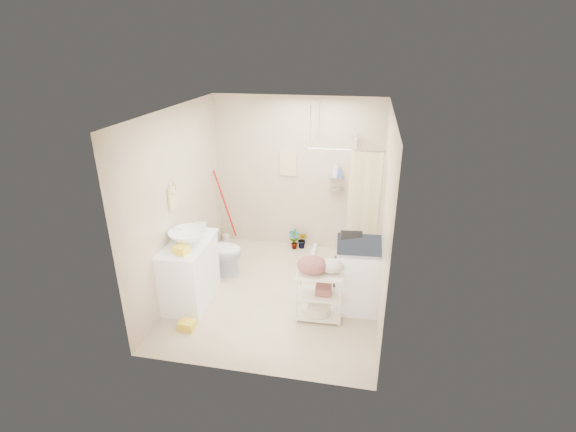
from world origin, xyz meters
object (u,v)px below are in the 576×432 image
washing_machine (359,275)px  laundry_rack (319,291)px  vanity (190,272)px  toilet (217,250)px

washing_machine → laundry_rack: size_ratio=1.15×
vanity → laundry_rack: (1.81, -0.08, -0.04)m
vanity → washing_machine: (2.30, 0.31, 0.02)m
vanity → laundry_rack: 1.81m
toilet → washing_machine: 2.23m
vanity → washing_machine: size_ratio=1.09×
washing_machine → laundry_rack: bearing=-145.0°
vanity → toilet: 0.77m
vanity → washing_machine: washing_machine is taller
vanity → toilet: (0.12, 0.76, -0.05)m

